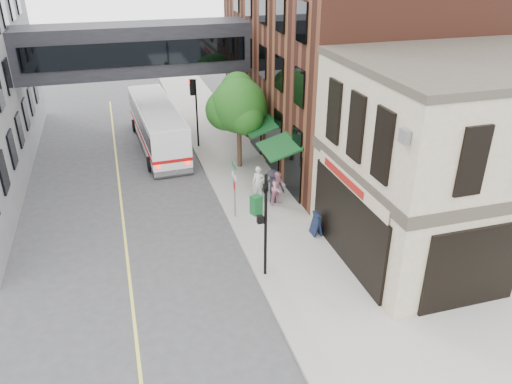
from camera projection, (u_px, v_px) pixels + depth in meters
ground at (271, 309)px, 18.82m from camera, size 120.00×120.00×0.00m
sidewalk_main at (233, 161)px, 31.30m from camera, size 4.00×60.00×0.15m
corner_building at (461, 160)px, 20.91m from camera, size 10.19×8.12×8.45m
brick_building at (351, 39)px, 31.06m from camera, size 13.76×18.00×14.00m
skyway_bridge at (136, 49)px, 30.58m from camera, size 14.00×3.18×3.00m
traffic_signal_near at (265, 214)px, 19.29m from camera, size 0.44×0.22×4.60m
traffic_signal_far at (194, 100)px, 31.97m from camera, size 0.53×0.28×4.50m
street_sign_pole at (234, 184)px, 24.06m from camera, size 0.08×0.75×3.00m
street_tree at (238, 105)px, 28.95m from camera, size 3.80×3.20×5.60m
lane_marking at (122, 206)px, 26.13m from camera, size 0.12×40.00×0.01m
bus at (157, 124)px, 33.02m from camera, size 3.03×10.80×2.88m
pedestrian_a at (258, 183)px, 26.23m from camera, size 0.77×0.65×1.79m
pedestrian_b at (278, 188)px, 25.62m from camera, size 1.09×0.98×1.84m
pedestrian_c at (273, 186)px, 25.80m from camera, size 1.40×1.17×1.88m
newspaper_box at (256, 205)px, 24.87m from camera, size 0.63×0.60×1.00m
sandwich_board at (316, 224)px, 23.11m from camera, size 0.41×0.62×1.10m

